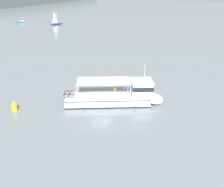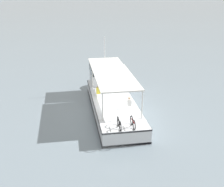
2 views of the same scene
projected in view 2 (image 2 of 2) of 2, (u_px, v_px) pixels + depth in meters
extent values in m
plane|color=gray|center=(119.00, 116.00, 23.02)|extent=(400.00, 400.00, 0.00)
cube|color=silver|center=(113.00, 106.00, 23.46)|extent=(7.98, 11.01, 1.10)
ellipsoid|color=silver|center=(103.00, 82.00, 29.18)|extent=(3.64, 3.34, 1.01)
cube|color=black|center=(113.00, 111.00, 23.62)|extent=(8.02, 11.03, 0.16)
cube|color=#2D2D33|center=(113.00, 101.00, 23.29)|extent=(8.04, 11.04, 0.10)
cube|color=silver|center=(105.00, 73.00, 26.99)|extent=(3.63, 3.59, 1.90)
cube|color=#19232D|center=(105.00, 69.00, 26.87)|extent=(3.71, 3.65, 0.56)
cube|color=white|center=(105.00, 62.00, 26.63)|extent=(3.85, 3.80, 0.12)
cube|color=white|center=(114.00, 77.00, 22.12)|extent=(5.80, 7.29, 0.10)
cylinder|color=silver|center=(92.00, 78.00, 25.28)|extent=(0.08, 0.08, 2.00)
cylinder|color=silver|center=(123.00, 77.00, 25.70)|extent=(0.08, 0.08, 2.00)
cylinder|color=silver|center=(102.00, 108.00, 19.29)|extent=(0.08, 0.08, 2.00)
cylinder|color=silver|center=(142.00, 105.00, 19.71)|extent=(0.08, 0.08, 2.00)
cylinder|color=silver|center=(105.00, 49.00, 26.49)|extent=(0.06, 0.06, 2.20)
sphere|color=white|center=(126.00, 91.00, 26.89)|extent=(0.36, 0.36, 0.36)
sphere|color=white|center=(134.00, 105.00, 23.84)|extent=(0.36, 0.36, 0.36)
sphere|color=white|center=(144.00, 121.00, 20.99)|extent=(0.36, 0.36, 0.36)
torus|color=black|center=(118.00, 121.00, 18.88)|extent=(0.37, 0.61, 0.66)
torus|color=black|center=(120.00, 126.00, 18.24)|extent=(0.37, 0.61, 0.66)
cylinder|color=#232328|center=(119.00, 122.00, 18.52)|extent=(0.39, 0.64, 0.06)
torus|color=black|center=(132.00, 120.00, 19.02)|extent=(0.37, 0.61, 0.66)
torus|color=black|center=(134.00, 125.00, 18.37)|extent=(0.37, 0.61, 0.66)
cylinder|color=maroon|center=(133.00, 121.00, 18.66)|extent=(0.39, 0.64, 0.06)
cube|color=white|center=(129.00, 103.00, 21.46)|extent=(0.39, 0.35, 0.52)
sphere|color=tan|center=(129.00, 98.00, 21.33)|extent=(0.20, 0.20, 0.20)
cube|color=yellow|center=(98.00, 91.00, 23.88)|extent=(0.39, 0.35, 0.52)
sphere|color=tan|center=(98.00, 86.00, 23.75)|extent=(0.20, 0.20, 0.20)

